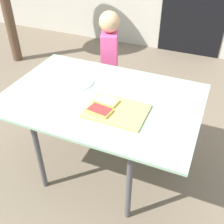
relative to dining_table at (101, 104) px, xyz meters
name	(u,v)px	position (x,y,z in m)	size (l,w,h in m)	color
ground_plane	(103,167)	(0.00, 0.00, -0.65)	(16.00, 16.00, 0.00)	#70614F
dining_table	(101,104)	(0.00, 0.00, 0.00)	(1.36, 0.92, 0.72)	#8EB796
cutting_board	(116,111)	(0.16, -0.12, 0.07)	(0.39, 0.29, 0.01)	tan
pizza_slice_near_left	(100,110)	(0.07, -0.17, 0.09)	(0.17, 0.12, 0.02)	gold
pizza_slice_far_left	(106,101)	(0.07, -0.06, 0.09)	(0.17, 0.12, 0.02)	gold
plate_white_left	(78,82)	(-0.24, 0.11, 0.07)	(0.24, 0.24, 0.01)	silver
child_left	(110,61)	(-0.23, 0.69, -0.02)	(0.21, 0.27, 1.08)	navy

